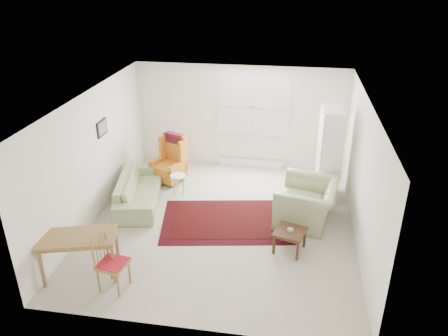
# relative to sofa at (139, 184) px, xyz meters

# --- Properties ---
(room) EXTENTS (5.04, 5.54, 2.51)m
(room) POSITION_rel_sofa_xyz_m (1.86, -0.35, 0.84)
(room) COLOR #B8B29D
(room) RESTS_ON ground
(rug) EXTENTS (2.79, 2.05, 0.03)m
(rug) POSITION_rel_sofa_xyz_m (1.95, -0.48, -0.40)
(rug) COLOR black
(rug) RESTS_ON ground
(sofa) EXTENTS (1.17, 2.16, 0.82)m
(sofa) POSITION_rel_sofa_xyz_m (0.00, 0.00, 0.00)
(sofa) COLOR #8C9D68
(sofa) RESTS_ON ground
(armchair) EXTENTS (1.30, 1.42, 0.96)m
(armchair) POSITION_rel_sofa_xyz_m (3.46, -0.19, 0.07)
(armchair) COLOR #8C9D68
(armchair) RESTS_ON ground
(wingback_chair) EXTENTS (0.85, 0.87, 1.11)m
(wingback_chair) POSITION_rel_sofa_xyz_m (0.35, 1.01, 0.14)
(wingback_chair) COLOR #C3721E
(wingback_chair) RESTS_ON ground
(coffee_table) EXTENTS (0.63, 0.63, 0.41)m
(coffee_table) POSITION_rel_sofa_xyz_m (3.17, -1.24, -0.21)
(coffee_table) COLOR #3F2213
(coffee_table) RESTS_ON ground
(stool) EXTENTS (0.37, 0.37, 0.45)m
(stool) POSITION_rel_sofa_xyz_m (0.71, 0.48, -0.19)
(stool) COLOR white
(stool) RESTS_ON ground
(cabinet) EXTENTS (0.45, 0.81, 1.97)m
(cabinet) POSITION_rel_sofa_xyz_m (3.88, 0.89, 0.58)
(cabinet) COLOR white
(cabinet) RESTS_ON ground
(desk) EXTENTS (1.30, 0.89, 0.75)m
(desk) POSITION_rel_sofa_xyz_m (-0.13, -2.44, -0.04)
(desk) COLOR olive
(desk) RESTS_ON ground
(desk_chair) EXTENTS (0.48, 0.48, 0.95)m
(desk_chair) POSITION_rel_sofa_xyz_m (0.51, -2.66, 0.06)
(desk_chair) COLOR olive
(desk_chair) RESTS_ON ground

